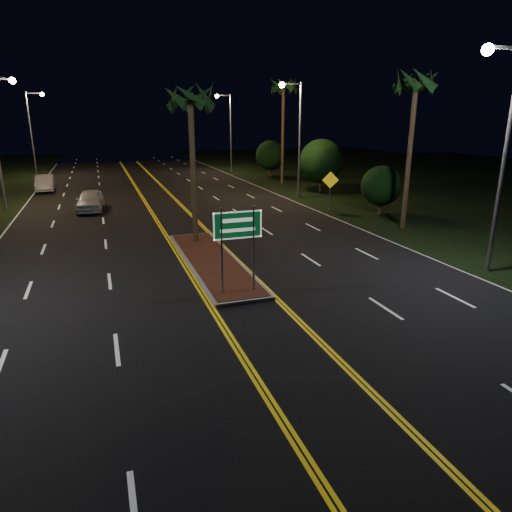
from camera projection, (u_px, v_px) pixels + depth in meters
name	position (u px, v px, depth m)	size (l,w,h in m)	color
ground	(264.00, 327.00, 14.48)	(120.00, 120.00, 0.00)	black
grass_right	(457.00, 183.00, 46.43)	(40.00, 110.00, 0.01)	black
median_island	(212.00, 261.00, 20.79)	(2.25, 10.25, 0.17)	gray
highway_sign	(238.00, 233.00, 16.31)	(1.80, 0.08, 3.20)	gray
streetlight_left_mid	(0.00, 128.00, 31.24)	(1.91, 0.44, 9.00)	gray
streetlight_left_far	(34.00, 124.00, 49.33)	(1.91, 0.44, 9.00)	gray
streetlight_right_near	(500.00, 136.00, 17.95)	(1.91, 0.44, 9.00)	gray
streetlight_right_mid	(296.00, 127.00, 36.04)	(1.91, 0.44, 9.00)	gray
streetlight_right_far	(228.00, 124.00, 54.13)	(1.91, 0.44, 9.00)	gray
palm_median	(190.00, 98.00, 21.86)	(2.40, 2.40, 8.30)	#382819
palm_right_near	(416.00, 82.00, 25.03)	(2.40, 2.40, 9.30)	#382819
palm_right_far	(284.00, 87.00, 42.94)	(2.40, 2.40, 10.30)	#382819
shrub_near	(381.00, 186.00, 30.78)	(2.70, 2.70, 3.30)	#382819
shrub_mid	(321.00, 161.00, 39.76)	(3.78, 3.78, 4.62)	#382819
shrub_far	(270.00, 155.00, 50.66)	(3.24, 3.24, 3.96)	#382819
car_near	(90.00, 199.00, 32.35)	(2.20, 5.14, 1.71)	#B5B7BC
car_far	(45.00, 182.00, 41.11)	(2.12, 4.94, 1.65)	silver
warning_sign	(330.00, 185.00, 31.94)	(1.11, 0.39, 2.77)	gray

